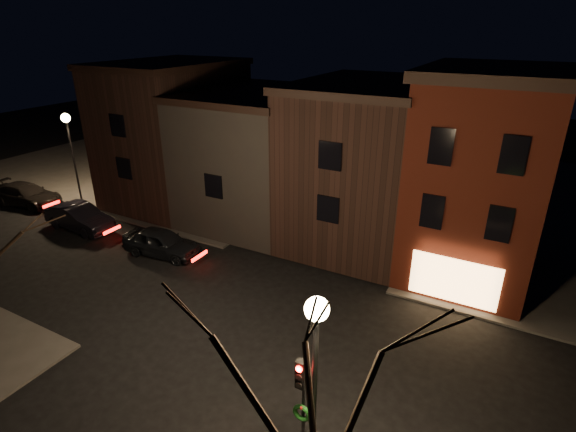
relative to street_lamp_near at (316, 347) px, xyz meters
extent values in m
plane|color=black|center=(-6.20, 6.00, -5.18)|extent=(120.00, 120.00, 0.00)
cube|color=#2D2B28|center=(-26.20, 26.00, -5.12)|extent=(30.00, 30.00, 0.12)
cube|color=#50180E|center=(1.80, 15.50, -0.06)|extent=(6.00, 8.00, 10.00)
cube|color=black|center=(1.80, 15.50, 5.19)|extent=(6.50, 8.50, 0.50)
cube|color=#E5AB67|center=(1.80, 11.45, -3.76)|extent=(4.00, 0.12, 2.20)
cube|color=black|center=(-4.70, 16.50, -0.56)|extent=(7.00, 10.00, 9.00)
cube|color=black|center=(-4.70, 16.50, 4.14)|extent=(7.30, 10.30, 0.40)
cube|color=black|center=(-11.95, 16.50, -1.06)|extent=(7.50, 10.00, 8.00)
cube|color=black|center=(-11.95, 16.50, 3.14)|extent=(7.80, 10.30, 0.40)
cube|color=black|center=(-19.20, 16.50, -0.31)|extent=(7.00, 10.00, 9.50)
cube|color=black|center=(-19.20, 16.50, 4.64)|extent=(7.30, 10.30, 0.40)
cylinder|color=black|center=(0.00, 0.00, -2.06)|extent=(0.14, 0.14, 6.00)
sphere|color=#FFD18C|center=(0.00, 0.00, 1.12)|extent=(0.60, 0.60, 0.60)
cylinder|color=black|center=(-25.20, 12.20, -2.06)|extent=(0.14, 0.14, 6.00)
sphere|color=#FFD18C|center=(-25.20, 12.20, 1.12)|extent=(0.60, 0.60, 0.60)
cylinder|color=black|center=(-0.60, 0.60, -3.06)|extent=(0.10, 0.10, 4.00)
cube|color=black|center=(-0.60, 0.42, -1.46)|extent=(0.28, 0.22, 0.90)
cylinder|color=#FF0C07|center=(-0.60, 0.30, -1.18)|extent=(0.18, 0.06, 0.18)
cylinder|color=black|center=(-0.60, 0.30, -1.46)|extent=(0.18, 0.06, 0.18)
cylinder|color=black|center=(-0.60, 0.30, -1.74)|extent=(0.18, 0.06, 0.18)
torus|color=#0C380F|center=(-0.60, 0.51, -2.96)|extent=(0.58, 0.14, 0.58)
sphere|color=#990C0C|center=(-0.60, 0.49, -2.74)|extent=(0.12, 0.12, 0.12)
imported|color=black|center=(-13.90, 8.79, -4.39)|extent=(4.82, 2.41, 1.58)
imported|color=black|center=(-21.00, 8.86, -4.34)|extent=(5.13, 1.96, 1.67)
imported|color=black|center=(-28.09, 9.82, -4.37)|extent=(5.82, 3.01, 1.61)
camera|label=1|loc=(3.61, -8.04, 7.32)|focal=28.00mm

